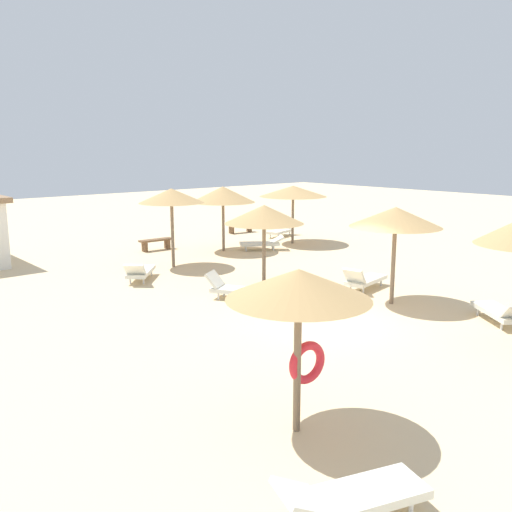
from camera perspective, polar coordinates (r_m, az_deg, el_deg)
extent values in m
plane|color=beige|center=(14.60, 7.77, -6.38)|extent=(80.00, 80.00, 0.00)
cylinder|color=#75604C|center=(20.47, -8.72, 2.31)|extent=(0.12, 0.12, 2.51)
cone|color=tan|center=(20.30, -8.84, 6.26)|extent=(2.41, 2.41, 0.53)
cylinder|color=#75604C|center=(15.91, 14.16, -0.82)|extent=(0.12, 0.12, 2.33)
cone|color=tan|center=(15.69, 14.40, 3.98)|extent=(2.57, 2.57, 0.56)
cylinder|color=#75604C|center=(17.52, 0.84, 0.30)|extent=(0.12, 0.12, 2.13)
cone|color=tan|center=(17.32, 0.85, 4.39)|extent=(2.54, 2.54, 0.59)
cylinder|color=#75604C|center=(23.44, -3.44, 3.19)|extent=(0.12, 0.12, 2.21)
cone|color=tan|center=(23.29, -3.48, 6.46)|extent=(2.75, 2.75, 0.68)
cylinder|color=#75604C|center=(8.62, 4.34, -11.12)|extent=(0.12, 0.12, 2.26)
cone|color=tan|center=(8.22, 4.48, -2.95)|extent=(2.23, 2.23, 0.47)
torus|color=red|center=(8.79, 5.37, -11.05)|extent=(0.71, 0.21, 0.70)
cylinder|color=#75604C|center=(25.35, 3.86, 3.88)|extent=(0.12, 0.12, 2.28)
cone|color=tan|center=(25.22, 3.90, 6.79)|extent=(3.10, 3.10, 0.50)
cube|color=silver|center=(18.83, -11.94, -1.61)|extent=(1.62, 1.69, 0.12)
cube|color=silver|center=(18.02, -12.56, -1.38)|extent=(0.77, 0.76, 0.44)
cylinder|color=silver|center=(18.25, -11.68, -2.55)|extent=(0.06, 0.06, 0.22)
cylinder|color=silver|center=(18.36, -13.02, -2.53)|extent=(0.06, 0.06, 0.22)
cylinder|color=silver|center=(19.39, -10.88, -1.71)|extent=(0.06, 0.06, 0.22)
cylinder|color=silver|center=(19.49, -12.14, -1.69)|extent=(0.06, 0.06, 0.22)
cube|color=silver|center=(17.62, 11.46, -2.48)|extent=(1.79, 0.93, 0.12)
cube|color=silver|center=(16.87, 10.24, -2.06)|extent=(0.50, 0.70, 0.49)
cylinder|color=silver|center=(17.05, 11.16, -3.52)|extent=(0.06, 0.06, 0.22)
cylinder|color=silver|center=(17.25, 9.87, -3.30)|extent=(0.06, 0.06, 0.22)
cylinder|color=silver|center=(18.09, 12.94, -2.74)|extent=(0.06, 0.06, 0.22)
cylinder|color=silver|center=(18.28, 11.71, -2.54)|extent=(0.06, 0.06, 0.22)
cube|color=silver|center=(15.31, 23.98, -5.35)|extent=(1.51, 1.75, 0.12)
cylinder|color=silver|center=(14.76, 24.30, -6.67)|extent=(0.06, 0.06, 0.22)
cylinder|color=silver|center=(15.97, 23.59, -5.29)|extent=(0.06, 0.06, 0.22)
cylinder|color=silver|center=(15.76, 22.18, -5.39)|extent=(0.06, 0.06, 0.22)
cube|color=silver|center=(16.03, -1.68, -3.62)|extent=(1.42, 1.79, 0.12)
cube|color=silver|center=(16.25, -4.34, -2.47)|extent=(0.76, 0.69, 0.47)
cylinder|color=silver|center=(16.09, -3.96, -4.22)|extent=(0.06, 0.06, 0.22)
cylinder|color=silver|center=(16.48, -3.38, -3.83)|extent=(0.06, 0.06, 0.22)
cylinder|color=silver|center=(15.69, 0.12, -4.60)|extent=(0.06, 0.06, 0.22)
cylinder|color=silver|center=(16.09, 0.61, -4.19)|extent=(0.06, 0.06, 0.22)
cube|color=silver|center=(23.72, 0.36, 1.29)|extent=(1.76, 1.49, 0.12)
cube|color=silver|center=(23.79, 2.28, 1.76)|extent=(0.80, 0.83, 0.32)
cylinder|color=silver|center=(24.04, 1.72, 1.01)|extent=(0.06, 0.06, 0.22)
cylinder|color=silver|center=(23.61, 1.87, 0.81)|extent=(0.06, 0.06, 0.22)
cylinder|color=silver|center=(23.90, -1.13, 0.95)|extent=(0.06, 0.06, 0.22)
cylinder|color=silver|center=(23.47, -1.03, 0.76)|extent=(0.06, 0.06, 0.22)
cube|color=silver|center=(7.30, 10.77, -23.40)|extent=(1.82, 1.16, 0.12)
cube|color=silver|center=(6.86, 4.66, -23.90)|extent=(0.71, 0.78, 0.31)
cylinder|color=silver|center=(7.30, 5.31, -24.85)|extent=(0.06, 0.06, 0.22)
cylinder|color=silver|center=(7.55, 15.91, -23.93)|extent=(0.06, 0.06, 0.22)
cylinder|color=silver|center=(7.83, 13.80, -22.37)|extent=(0.06, 0.06, 0.22)
cube|color=silver|center=(27.32, 2.54, 2.61)|extent=(1.81, 1.13, 0.12)
cube|color=silver|center=(27.97, 3.34, 3.38)|extent=(0.57, 0.73, 0.49)
cylinder|color=silver|center=(27.97, 2.74, 2.46)|extent=(0.06, 0.06, 0.22)
cylinder|color=silver|center=(27.76, 3.54, 2.38)|extent=(0.06, 0.06, 0.22)
cylinder|color=silver|center=(26.94, 1.51, 2.13)|extent=(0.06, 0.06, 0.22)
cylinder|color=silver|center=(26.72, 2.32, 2.05)|extent=(0.06, 0.06, 0.22)
cube|color=brown|center=(24.08, -10.42, 1.66)|extent=(1.52, 0.46, 0.08)
cube|color=brown|center=(23.87, -11.56, 0.94)|extent=(0.13, 0.36, 0.41)
cube|color=brown|center=(24.38, -9.26, 1.23)|extent=(0.13, 0.36, 0.41)
cube|color=brown|center=(28.55, -1.64, 3.34)|extent=(1.54, 0.58, 0.08)
cube|color=brown|center=(28.30, -2.58, 2.76)|extent=(0.16, 0.37, 0.41)
cube|color=brown|center=(28.88, -0.72, 2.94)|extent=(0.16, 0.37, 0.41)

